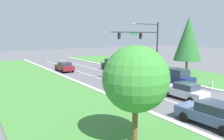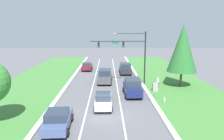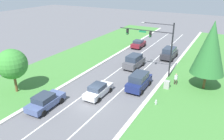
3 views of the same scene
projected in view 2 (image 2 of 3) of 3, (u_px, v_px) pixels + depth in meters
name	position (u px, v px, depth m)	size (l,w,h in m)	color
ground_plane	(104.00, 114.00, 21.72)	(160.00, 160.00, 0.00)	#5B5B60
curb_strip_right	(160.00, 112.00, 21.83)	(0.50, 90.00, 0.15)	beige
curb_strip_left	(47.00, 113.00, 21.59)	(0.50, 90.00, 0.15)	beige
grass_verge_right	(212.00, 112.00, 21.94)	(10.00, 90.00, 0.08)	#427F38
lane_stripe_inner_left	(86.00, 114.00, 21.68)	(0.14, 81.00, 0.01)	white
lane_stripe_inner_right	(122.00, 113.00, 21.76)	(0.14, 81.00, 0.01)	white
traffic_signal_mast	(129.00, 49.00, 32.23)	(8.21, 0.41, 7.99)	black
navy_suv	(132.00, 87.00, 27.56)	(2.24, 4.83, 2.16)	navy
burgundy_sedan	(87.00, 66.00, 44.58)	(2.17, 4.20, 1.62)	maroon
graphite_suv	(105.00, 76.00, 33.90)	(2.35, 4.64, 2.16)	#4C4C51
charcoal_suv	(125.00, 68.00, 41.16)	(2.31, 4.83, 2.02)	#28282D
slate_blue_sedan	(58.00, 120.00, 18.17)	(2.31, 4.76, 1.68)	#475684
silver_sedan	(103.00, 100.00, 23.33)	(1.97, 4.58, 1.60)	silver
utility_cabinet	(155.00, 87.00, 29.37)	(0.70, 0.60, 1.15)	#9E9E99
pedestrian	(158.00, 82.00, 30.98)	(0.40, 0.22, 1.69)	#42382D
fire_hydrant	(164.00, 100.00, 24.91)	(0.34, 0.20, 0.70)	#B7B7BC
conifer_near_right_tree	(183.00, 48.00, 30.90)	(4.19, 4.19, 8.96)	brown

